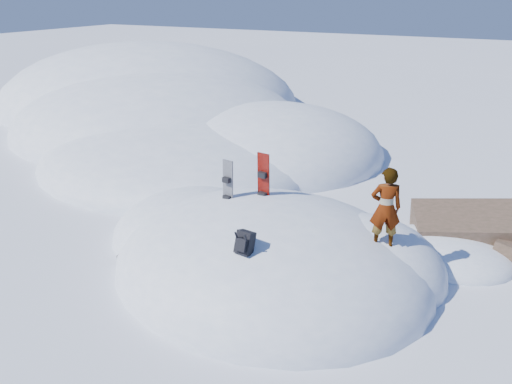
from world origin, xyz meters
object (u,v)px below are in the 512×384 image
at_px(snowboard_red, 263,187).
at_px(backpack, 244,243).
at_px(person, 386,208).
at_px(snowboard_dark, 228,191).

distance_m(snowboard_red, backpack, 2.35).
relative_size(snowboard_red, person, 0.99).
distance_m(backpack, person, 2.77).
xyz_separation_m(snowboard_red, person, (2.80, -0.41, 0.23)).
bearing_deg(snowboard_dark, person, 8.73).
relative_size(backpack, person, 0.31).
xyz_separation_m(backpack, person, (2.05, 1.81, 0.39)).
height_order(snowboard_red, person, person).
distance_m(snowboard_red, person, 2.84).
relative_size(snowboard_red, backpack, 3.19).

